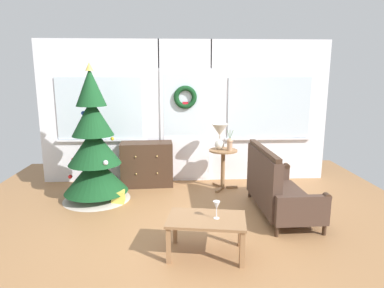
# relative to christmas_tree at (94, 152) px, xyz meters

# --- Properties ---
(ground_plane) EXTENTS (6.76, 6.76, 0.00)m
(ground_plane) POSITION_rel_christmas_tree_xyz_m (1.43, -1.13, -0.77)
(ground_plane) COLOR #996B42
(back_wall_with_door) EXTENTS (5.20, 0.19, 2.55)m
(back_wall_with_door) POSITION_rel_christmas_tree_xyz_m (1.43, 0.95, 0.52)
(back_wall_with_door) COLOR white
(back_wall_with_door) RESTS_ON ground
(christmas_tree) EXTENTS (1.05, 1.05, 2.12)m
(christmas_tree) POSITION_rel_christmas_tree_xyz_m (0.00, 0.00, 0.00)
(christmas_tree) COLOR #4C331E
(christmas_tree) RESTS_ON ground
(dresser_cabinet) EXTENTS (0.92, 0.48, 0.78)m
(dresser_cabinet) POSITION_rel_christmas_tree_xyz_m (0.74, 0.66, -0.38)
(dresser_cabinet) COLOR #3D281C
(dresser_cabinet) RESTS_ON ground
(settee_sofa) EXTENTS (0.75, 1.50, 0.96)m
(settee_sofa) POSITION_rel_christmas_tree_xyz_m (2.65, -0.69, -0.39)
(settee_sofa) COLOR #3D281C
(settee_sofa) RESTS_ON ground
(side_table) EXTENTS (0.50, 0.48, 0.69)m
(side_table) POSITION_rel_christmas_tree_xyz_m (2.07, 0.42, -0.28)
(side_table) COLOR #8E6642
(side_table) RESTS_ON ground
(table_lamp) EXTENTS (0.28, 0.28, 0.44)m
(table_lamp) POSITION_rel_christmas_tree_xyz_m (2.01, 0.46, 0.21)
(table_lamp) COLOR silver
(table_lamp) RESTS_ON side_table
(flower_vase) EXTENTS (0.11, 0.10, 0.35)m
(flower_vase) POSITION_rel_christmas_tree_xyz_m (2.17, 0.36, 0.04)
(flower_vase) COLOR tan
(flower_vase) RESTS_ON side_table
(coffee_table) EXTENTS (0.91, 0.65, 0.42)m
(coffee_table) POSITION_rel_christmas_tree_xyz_m (1.59, -1.74, -0.41)
(coffee_table) COLOR #8E6642
(coffee_table) RESTS_ON ground
(wine_glass) EXTENTS (0.08, 0.08, 0.20)m
(wine_glass) POSITION_rel_christmas_tree_xyz_m (1.69, -1.76, -0.20)
(wine_glass) COLOR silver
(wine_glass) RESTS_ON coffee_table
(gift_box) EXTENTS (0.19, 0.17, 0.19)m
(gift_box) POSITION_rel_christmas_tree_xyz_m (0.37, -0.17, -0.67)
(gift_box) COLOR #D8C64C
(gift_box) RESTS_ON ground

